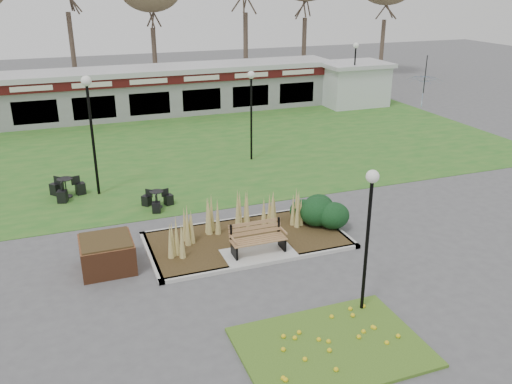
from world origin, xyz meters
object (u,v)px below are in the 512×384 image
object	(u,v)px
lamp_post_mid_left	(89,110)
bistro_set_c	(157,202)
food_pavilion	(145,91)
lamp_post_near_left	(370,211)
lamp_post_mid_right	(251,96)
service_hut	(353,83)
brick_planter	(107,254)
lamp_post_far_right	(355,61)
park_bench	(257,238)
patio_umbrella	(423,91)
bistro_set_b	(66,191)

from	to	relation	value
lamp_post_mid_left	bistro_set_c	xyz separation A→B (m)	(1.91, -2.17, -3.16)
bistro_set_c	food_pavilion	bearing A→B (deg)	81.69
lamp_post_near_left	lamp_post_mid_right	size ratio (longest dim) A/B	0.93
service_hut	lamp_post_mid_left	bearing A→B (deg)	-148.39
lamp_post_mid_left	lamp_post_mid_right	distance (m)	7.45
lamp_post_mid_right	brick_planter	bearing A→B (deg)	-132.30
lamp_post_near_left	lamp_post_mid_right	distance (m)	12.80
lamp_post_far_right	bistro_set_c	xyz separation A→B (m)	(-15.05, -11.92, -2.84)
brick_planter	lamp_post_near_left	xyz separation A→B (m)	(5.85, -4.50, 2.31)
park_bench	lamp_post_mid_left	world-z (taller)	lamp_post_mid_left
food_pavilion	lamp_post_mid_right	distance (m)	11.30
service_hut	brick_planter	bearing A→B (deg)	-136.48
bistro_set_c	patio_umbrella	bearing A→B (deg)	24.53
lamp_post_far_right	bistro_set_b	xyz separation A→B (m)	(-18.17, -9.64, -2.80)
patio_umbrella	lamp_post_mid_right	bearing A→B (deg)	-162.80
lamp_post_near_left	park_bench	bearing A→B (deg)	111.13
lamp_post_far_right	bistro_set_c	bearing A→B (deg)	-141.63
lamp_post_mid_left	lamp_post_far_right	size ratio (longest dim) A/B	1.10
food_pavilion	patio_umbrella	world-z (taller)	food_pavilion
lamp_post_near_left	bistro_set_b	distance (m)	12.96
lamp_post_near_left	lamp_post_far_right	distance (m)	23.40
brick_planter	patio_umbrella	size ratio (longest dim) A/B	0.56
patio_umbrella	bistro_set_b	bearing A→B (deg)	-164.50
brick_planter	bistro_set_c	distance (m)	4.58
brick_planter	lamp_post_near_left	world-z (taller)	lamp_post_near_left
patio_umbrella	lamp_post_mid_left	bearing A→B (deg)	-163.31
service_hut	park_bench	bearing A→B (deg)	-127.25
lamp_post_mid_right	lamp_post_mid_left	bearing A→B (deg)	-164.18
brick_planter	patio_umbrella	world-z (taller)	patio_umbrella
lamp_post_mid_left	lamp_post_mid_right	xyz separation A→B (m)	(7.16, 2.03, -0.38)
brick_planter	lamp_post_mid_left	distance (m)	6.83
service_hut	patio_umbrella	xyz separation A→B (m)	(1.84, -5.00, 0.25)
lamp_post_far_right	service_hut	bearing A→B (deg)	59.65
lamp_post_mid_left	bistro_set_c	world-z (taller)	lamp_post_mid_left
service_hut	lamp_post_mid_left	world-z (taller)	lamp_post_mid_left
service_hut	lamp_post_mid_right	world-z (taller)	lamp_post_mid_right
bistro_set_b	bistro_set_c	size ratio (longest dim) A/B	1.18
bistro_set_b	lamp_post_far_right	bearing A→B (deg)	27.96
brick_planter	food_pavilion	size ratio (longest dim) A/B	0.06
food_pavilion	lamp_post_far_right	xyz separation A→B (m)	(12.87, -3.05, 1.60)
service_hut	bistro_set_c	bearing A→B (deg)	-140.35
lamp_post_mid_right	bistro_set_c	world-z (taller)	lamp_post_mid_right
food_pavilion	brick_planter	bearing A→B (deg)	-103.06
brick_planter	food_pavilion	world-z (taller)	food_pavilion
service_hut	lamp_post_far_right	xyz separation A→B (m)	(-0.63, -1.08, 1.62)
bistro_set_b	patio_umbrella	bearing A→B (deg)	15.50
lamp_post_mid_right	patio_umbrella	distance (m)	12.92
brick_planter	lamp_post_mid_right	distance (m)	11.37
park_bench	lamp_post_mid_left	distance (m)	8.52
brick_planter	bistro_set_b	bearing A→B (deg)	98.15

